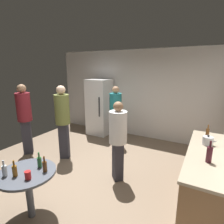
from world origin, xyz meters
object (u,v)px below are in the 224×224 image
at_px(foreground_table, 27,178).
at_px(beer_bottle_clear, 4,170).
at_px(person_in_white_shirt, 118,136).
at_px(person_in_maroon_shirt, 24,114).
at_px(person_in_teal_shirt, 115,111).
at_px(plastic_cup_red, 28,175).
at_px(wine_bottle_on_counter, 209,154).
at_px(refrigerator, 99,107).
at_px(beer_bottle_amber, 15,170).
at_px(beer_bottle_green, 39,162).
at_px(kettle, 208,141).
at_px(person_in_olive_shirt, 63,117).
at_px(beer_bottle_on_counter, 208,132).
at_px(beer_bottle_brown, 45,166).

height_order(foreground_table, beer_bottle_clear, beer_bottle_clear).
xyz_separation_m(person_in_white_shirt, person_in_maroon_shirt, (-2.54, -0.10, 0.13)).
bearing_deg(person_in_teal_shirt, person_in_maroon_shirt, -68.45).
bearing_deg(foreground_table, plastic_cup_red, -30.98).
bearing_deg(beer_bottle_clear, wine_bottle_on_counter, 30.03).
bearing_deg(foreground_table, beer_bottle_clear, -130.67).
relative_size(refrigerator, person_in_white_shirt, 1.15).
bearing_deg(plastic_cup_red, person_in_maroon_shirt, 143.95).
height_order(beer_bottle_amber, person_in_white_shirt, person_in_white_shirt).
height_order(wine_bottle_on_counter, beer_bottle_green, wine_bottle_on_counter).
xyz_separation_m(kettle, person_in_olive_shirt, (-3.04, -0.21, 0.07)).
distance_m(kettle, person_in_white_shirt, 1.55).
height_order(kettle, plastic_cup_red, kettle).
xyz_separation_m(beer_bottle_amber, person_in_maroon_shirt, (-1.79, 1.50, 0.23)).
height_order(kettle, beer_bottle_on_counter, beer_bottle_on_counter).
xyz_separation_m(refrigerator, wine_bottle_on_counter, (3.24, -2.31, 0.12)).
bearing_deg(beer_bottle_amber, kettle, 41.29).
relative_size(wine_bottle_on_counter, person_in_maroon_shirt, 0.17).
distance_m(beer_bottle_on_counter, person_in_maroon_shirt, 4.13).
bearing_deg(beer_bottle_clear, person_in_olive_shirt, 109.97).
distance_m(beer_bottle_green, person_in_olive_shirt, 1.71).
relative_size(beer_bottle_amber, person_in_teal_shirt, 0.14).
distance_m(plastic_cup_red, person_in_teal_shirt, 3.10).
bearing_deg(beer_bottle_clear, kettle, 40.64).
height_order(kettle, person_in_white_shirt, person_in_white_shirt).
xyz_separation_m(kettle, foreground_table, (-2.21, -1.84, -0.34)).
xyz_separation_m(beer_bottle_green, person_in_teal_shirt, (-0.20, 2.80, 0.16)).
bearing_deg(beer_bottle_amber, beer_bottle_brown, 45.82).
bearing_deg(beer_bottle_clear, person_in_maroon_shirt, 136.89).
distance_m(beer_bottle_green, beer_bottle_clear, 0.45).
height_order(refrigerator, person_in_white_shirt, refrigerator).
height_order(plastic_cup_red, person_in_white_shirt, person_in_white_shirt).
height_order(plastic_cup_red, person_in_maroon_shirt, person_in_maroon_shirt).
xyz_separation_m(beer_bottle_on_counter, plastic_cup_red, (-2.03, -2.37, -0.19)).
xyz_separation_m(foreground_table, person_in_olive_shirt, (-0.84, 1.63, 0.41)).
distance_m(beer_bottle_on_counter, foreground_table, 3.17).
xyz_separation_m(refrigerator, person_in_olive_shirt, (0.17, -1.87, 0.14)).
bearing_deg(person_in_teal_shirt, beer_bottle_on_counter, 50.69).
height_order(kettle, wine_bottle_on_counter, wine_bottle_on_counter).
bearing_deg(beer_bottle_on_counter, person_in_maroon_shirt, -167.26).
bearing_deg(beer_bottle_on_counter, refrigerator, 158.93).
xyz_separation_m(beer_bottle_brown, person_in_maroon_shirt, (-2.06, 1.22, 0.23)).
bearing_deg(beer_bottle_clear, beer_bottle_green, 59.30).
distance_m(kettle, foreground_table, 2.89).
height_order(foreground_table, plastic_cup_red, plastic_cup_red).
bearing_deg(beer_bottle_amber, person_in_white_shirt, 64.86).
bearing_deg(beer_bottle_amber, person_in_olive_shirt, 114.08).
bearing_deg(person_in_olive_shirt, person_in_white_shirt, 55.92).
relative_size(beer_bottle_amber, beer_bottle_clear, 1.00).
bearing_deg(person_in_white_shirt, kettle, 148.82).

